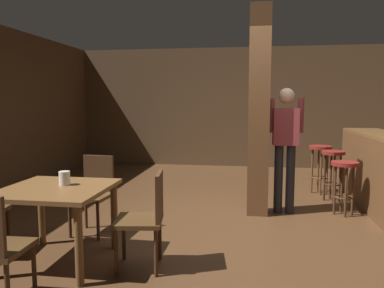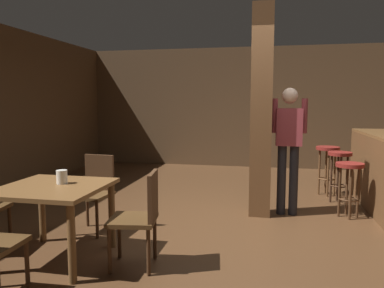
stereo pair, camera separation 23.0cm
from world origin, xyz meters
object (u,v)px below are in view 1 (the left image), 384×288
chair_east (147,215)px  bar_stool_near (344,175)px  chair_north (94,190)px  bar_stool_far (320,157)px  bar_counter (374,170)px  napkin_cup (64,178)px  bar_stool_mid (333,164)px  standing_person (285,141)px  dining_table (57,200)px

chair_east → bar_stool_near: bearing=42.5°
chair_north → bar_stool_far: 3.80m
chair_north → bar_stool_far: (2.97, 2.38, 0.10)m
bar_stool_near → bar_counter: bearing=40.9°
bar_counter → bar_stool_far: bar_counter is taller
bar_stool_near → bar_stool_far: size_ratio=0.91×
napkin_cup → bar_stool_near: size_ratio=0.18×
bar_stool_mid → bar_stool_far: size_ratio=0.97×
bar_stool_near → standing_person: bearing=-177.9°
bar_counter → bar_stool_far: 0.99m
bar_stool_near → napkin_cup: bearing=-147.7°
bar_stool_near → bar_stool_mid: size_ratio=0.94×
bar_stool_mid → bar_stool_near: bearing=-90.2°
napkin_cup → standing_person: size_ratio=0.08×
bar_stool_far → bar_stool_mid: bearing=-77.3°
napkin_cup → standing_person: standing_person is taller
dining_table → bar_stool_far: size_ratio=1.20×
bar_stool_mid → napkin_cup: bearing=-138.8°
chair_north → bar_stool_far: bearing=38.7°
dining_table → bar_stool_far: (2.97, 3.24, -0.01)m
chair_east → bar_stool_far: size_ratio=1.11×
standing_person → bar_stool_far: 1.48m
dining_table → napkin_cup: 0.21m
chair_east → bar_stool_far: (2.09, 3.22, 0.10)m
standing_person → bar_stool_near: (0.79, 0.03, -0.45)m
bar_stool_mid → bar_stool_far: bar_stool_far is taller
chair_east → bar_counter: 3.64m
chair_east → bar_stool_mid: bearing=51.3°
standing_person → bar_stool_far: (0.69, 1.24, -0.39)m
chair_east → napkin_cup: 0.90m
dining_table → bar_stool_mid: 4.13m
dining_table → bar_stool_mid: size_ratio=1.23×
napkin_cup → dining_table: bearing=-109.5°
chair_north → bar_stool_near: bearing=20.7°
napkin_cup → bar_counter: size_ratio=0.06×
standing_person → bar_counter: bearing=19.7°
chair_north → bar_stool_near: 3.28m
napkin_cup → standing_person: bearing=40.1°
dining_table → chair_east: 0.88m
bar_stool_near → bar_stool_far: (-0.10, 1.22, 0.06)m
bar_counter → bar_stool_far: (-0.61, 0.78, 0.06)m
bar_stool_near → bar_stool_mid: (0.00, 0.74, 0.03)m
dining_table → standing_person: bearing=41.1°
chair_north → standing_person: bearing=26.4°
standing_person → chair_east: bearing=-125.3°
standing_person → bar_stool_far: size_ratio=2.14×
bar_counter → bar_stool_mid: (-0.50, 0.30, 0.03)m
napkin_cup → bar_stool_far: (2.93, 3.14, -0.19)m
bar_counter → bar_stool_near: 0.67m
bar_stool_mid → chair_east: bearing=-128.7°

